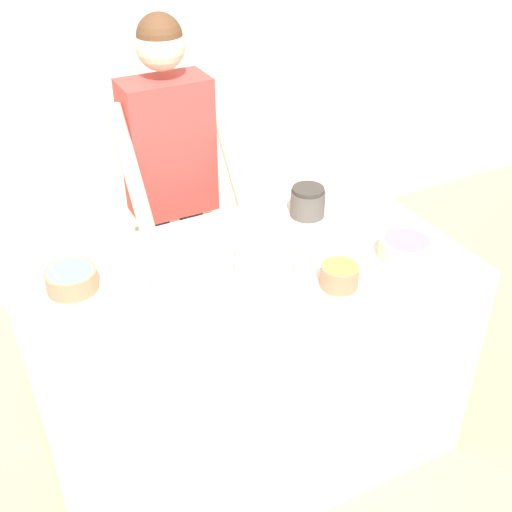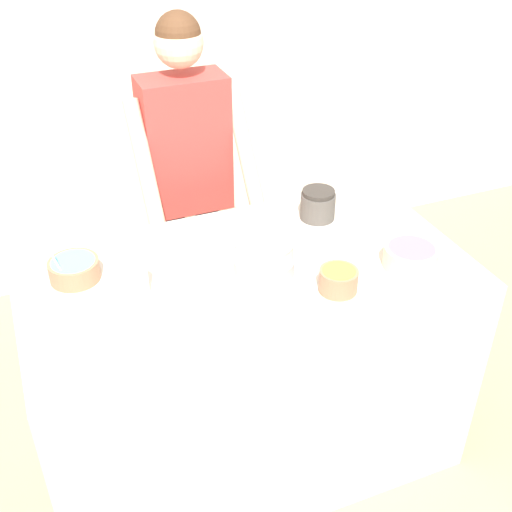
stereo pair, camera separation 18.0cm
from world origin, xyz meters
The scene contains 10 objects.
wall_back centered at (0.00, 2.05, 1.30)m, with size 10.00×0.05×2.60m.
counter centered at (0.00, 0.45, 0.48)m, with size 1.64×0.89×0.96m.
person_baker centered at (0.02, 1.22, 1.04)m, with size 0.52×0.47×1.71m.
cake centered at (0.05, 0.39, 1.02)m, with size 0.30×0.30×0.14m.
frosting_bowl_orange centered at (0.25, 0.21, 1.00)m, with size 0.14×0.14×0.08m.
frosting_bowl_blue centered at (-0.59, 0.63, 1.00)m, with size 0.18×0.18×0.15m.
frosting_bowl_purple centered at (0.57, 0.24, 1.00)m, with size 0.20×0.20×0.08m.
drinking_glass centered at (-0.40, 0.44, 1.03)m, with size 0.07×0.07×0.15m.
ceramic_plate centered at (-0.17, 0.18, 0.96)m, with size 0.20×0.20×0.01m.
stoneware_jar centered at (0.41, 0.69, 1.02)m, with size 0.14×0.14×0.13m.
Camera 2 is at (-0.69, -1.36, 2.30)m, focal length 45.00 mm.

